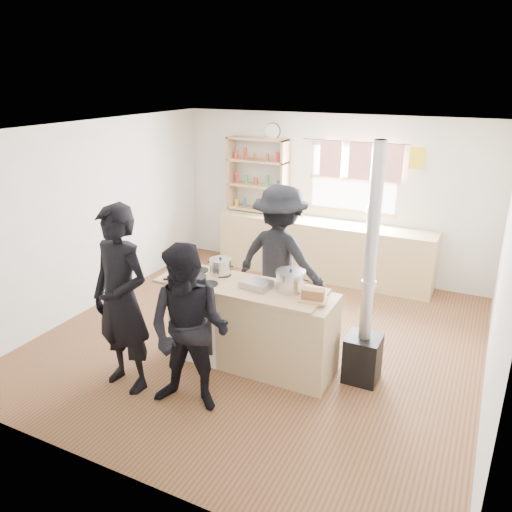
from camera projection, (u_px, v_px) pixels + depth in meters
name	position (u px, v px, depth m)	size (l,w,h in m)	color
ground	(262.00, 338.00, 6.12)	(5.00, 5.00, 0.01)	brown
back_counter	(323.00, 250.00, 7.84)	(3.40, 0.55, 0.90)	tan
shelving_unit	(257.00, 175.00, 8.07)	(1.00, 0.28, 1.20)	tan
thermos	(369.00, 217.00, 7.34)	(0.10, 0.10, 0.32)	silver
cooking_island	(252.00, 326.00, 5.44)	(1.97, 0.64, 0.93)	white
skillet_greens	(193.00, 278.00, 5.42)	(0.39, 0.39, 0.05)	black
roast_tray	(257.00, 284.00, 5.24)	(0.34, 0.28, 0.07)	silver
stockpot_stove	(221.00, 266.00, 5.59)	(0.25, 0.25, 0.20)	silver
stockpot_counter	(291.00, 280.00, 5.17)	(0.31, 0.31, 0.23)	silver
bread_board	(313.00, 296.00, 4.94)	(0.31, 0.24, 0.12)	tan
flue_heater	(365.00, 324.00, 5.08)	(0.35, 0.35, 2.50)	black
person_near_left	(121.00, 300.00, 4.89)	(0.70, 0.46, 1.93)	black
person_near_right	(189.00, 330.00, 4.60)	(0.80, 0.63, 1.65)	black
person_far	(280.00, 259.00, 6.08)	(1.19, 0.68, 1.84)	black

